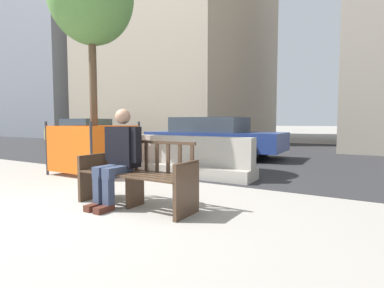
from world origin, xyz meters
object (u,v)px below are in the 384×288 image
car_taxi_near (88,132)px  car_sedan_mid (214,137)px  street_bench (136,177)px  seated_person (119,155)px  jersey_barrier_centre (206,161)px  construction_fence (95,147)px  jersey_barrier_left (134,155)px

car_taxi_near → car_sedan_mid: car_taxi_near is taller
street_bench → car_taxi_near: 11.24m
street_bench → seated_person: 0.39m
street_bench → car_sedan_mid: bearing=106.5°
jersey_barrier_centre → car_taxi_near: (-8.79, 4.45, 0.31)m
jersey_barrier_centre → construction_fence: 2.54m
construction_fence → car_sedan_mid: car_sedan_mid is taller
car_sedan_mid → street_bench: bearing=-73.5°
construction_fence → car_taxi_near: size_ratio=0.31×
street_bench → jersey_barrier_centre: size_ratio=0.85×
street_bench → car_sedan_mid: size_ratio=0.38×
seated_person → car_taxi_near: (-8.71, 6.84, -0.04)m
car_sedan_mid → construction_fence: bearing=-102.2°
street_bench → jersey_barrier_left: size_ratio=0.84×
seated_person → car_sedan_mid: size_ratio=0.30×
car_taxi_near → construction_fence: bearing=-39.3°
seated_person → construction_fence: (-2.33, 1.63, -0.11)m
jersey_barrier_centre → car_taxi_near: bearing=153.1°
car_taxi_near → jersey_barrier_centre: bearing=-26.9°
jersey_barrier_left → car_sedan_mid: 3.37m
street_bench → car_taxi_near: bearing=142.8°
jersey_barrier_left → car_sedan_mid: car_sedan_mid is taller
car_taxi_near → street_bench: bearing=-37.2°
seated_person → jersey_barrier_left: bearing=127.9°
jersey_barrier_centre → construction_fence: construction_fence is taller
jersey_barrier_left → car_sedan_mid: bearing=81.9°
seated_person → jersey_barrier_centre: bearing=88.1°
street_bench → construction_fence: 3.03m
jersey_barrier_left → car_taxi_near: car_taxi_near is taller
seated_person → car_sedan_mid: 5.94m
car_sedan_mid → seated_person: bearing=-76.0°
seated_person → construction_fence: bearing=145.1°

